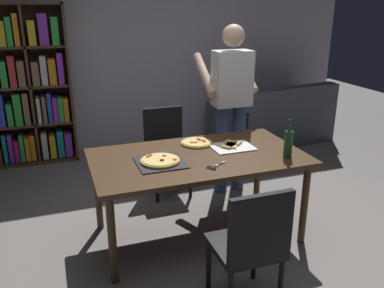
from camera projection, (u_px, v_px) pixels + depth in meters
ground_plane at (198, 234)px, 3.58m from camera, size 12.00×12.00×0.00m
back_wall at (131, 45)px, 5.42m from camera, size 6.40×0.10×2.80m
dining_table at (198, 163)px, 3.35m from camera, size 1.76×0.97×0.75m
chair_near_camera at (251, 243)px, 2.54m from camera, size 0.42×0.42×0.90m
chair_far_side at (166, 145)px, 4.27m from camera, size 0.42×0.42×0.90m
couch at (273, 122)px, 5.84m from camera, size 1.80×1.06×0.85m
bookshelf at (13, 88)px, 4.87m from camera, size 1.40×0.35×1.95m
person_serving_pizza at (231, 100)px, 4.11m from camera, size 0.55×0.54×1.75m
pepperoni_pizza_on_tray at (160, 161)px, 3.16m from camera, size 0.37×0.37×0.04m
pizza_slices_on_towel at (232, 146)px, 3.51m from camera, size 0.36×0.29×0.03m
wine_bottle at (288, 143)px, 3.25m from camera, size 0.07×0.07×0.32m
kitchen_scissors at (215, 166)px, 3.09m from camera, size 0.19×0.14×0.01m
second_pizza_plain at (197, 143)px, 3.59m from camera, size 0.28×0.28×0.03m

